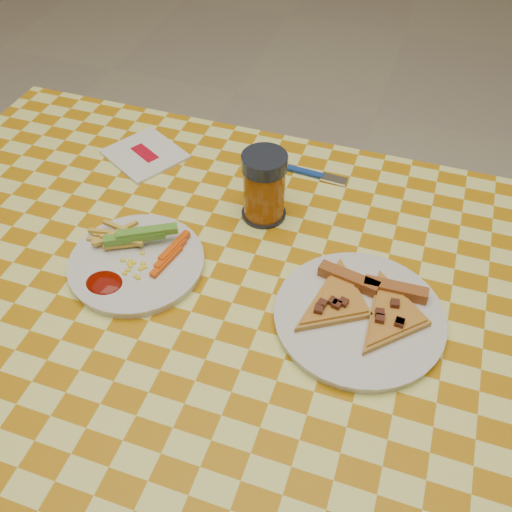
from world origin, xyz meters
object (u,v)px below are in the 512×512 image
at_px(plate_right, 359,318).
at_px(drink_glass, 264,187).
at_px(plate_left, 137,264).
at_px(table, 234,332).

relative_size(plate_right, drink_glass, 1.95).
xyz_separation_m(plate_left, plate_right, (0.35, 0.01, 0.00)).
relative_size(plate_left, drink_glass, 1.68).
bearing_deg(drink_glass, plate_right, -40.62).
height_order(table, drink_glass, drink_glass).
bearing_deg(plate_left, drink_glass, 50.17).
distance_m(table, plate_right, 0.20).
bearing_deg(table, plate_right, 8.65).
bearing_deg(drink_glass, plate_left, -129.83).
distance_m(table, plate_left, 0.19).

